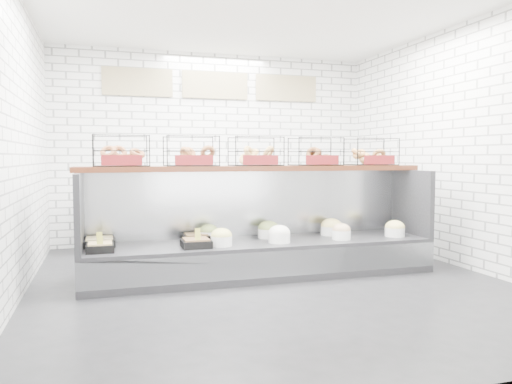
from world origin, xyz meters
name	(u,v)px	position (x,y,z in m)	size (l,w,h in m)	color
ground	(269,281)	(0.00, 0.00, 0.00)	(5.50, 5.50, 0.00)	black
room_shell	(254,98)	(0.00, 0.60, 2.06)	(5.02, 5.51, 3.01)	white
display_case	(260,247)	(0.00, 0.35, 0.33)	(4.00, 0.90, 1.20)	black
bagel_shelf	(256,156)	(0.00, 0.52, 1.38)	(4.10, 0.50, 0.40)	#3C190D
prep_counter	(219,215)	(-0.01, 2.43, 0.47)	(4.00, 0.60, 1.20)	#93969B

